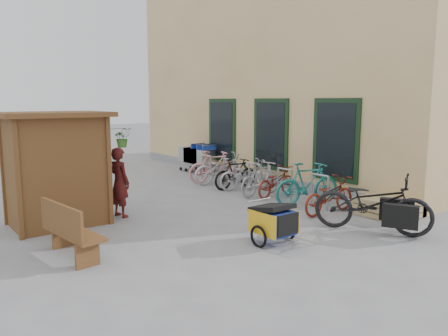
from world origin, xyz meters
TOP-DOWN VIEW (x-y plane):
  - ground at (0.00, 0.00)m, footprint 80.00×80.00m
  - building at (6.49, 4.50)m, footprint 6.07×13.00m
  - kiosk at (-3.28, 2.47)m, footprint 2.49×1.65m
  - bike_rack at (2.30, 2.40)m, footprint 0.05×5.35m
  - pallet_stack at (3.00, -1.40)m, footprint 1.00×1.20m
  - bench at (-3.68, 0.32)m, footprint 0.63×1.55m
  - shopping_carts at (3.00, 6.44)m, footprint 0.61×1.68m
  - child_trailer at (-0.42, -1.21)m, footprint 0.80×1.34m
  - cargo_bike at (1.65, -1.93)m, footprint 1.76×2.41m
  - person_kiosk at (-1.88, 2.29)m, footprint 0.51×0.66m
  - bike_0 at (2.11, -0.45)m, footprint 1.66×0.58m
  - bike_1 at (2.36, 0.45)m, footprint 1.91×0.97m
  - bike_2 at (2.45, 1.67)m, footprint 1.64×0.80m
  - bike_3 at (2.17, 1.99)m, footprint 1.66×0.64m
  - bike_4 at (2.41, 2.91)m, footprint 1.82×1.03m
  - bike_5 at (2.22, 3.17)m, footprint 1.56×0.48m
  - bike_6 at (2.37, 4.04)m, footprint 1.98×1.04m
  - bike_7 at (2.32, 4.42)m, footprint 1.79×0.93m

SIDE VIEW (x-z plane):
  - ground at x=0.00m, z-range 0.00..0.00m
  - pallet_stack at x=3.00m, z-range 0.01..0.41m
  - bike_2 at x=2.45m, z-range 0.00..0.83m
  - bike_0 at x=2.11m, z-range 0.00..0.87m
  - child_trailer at x=-0.42m, z-range 0.04..0.83m
  - bike_4 at x=2.41m, z-range 0.00..0.90m
  - bike_5 at x=2.22m, z-range 0.00..0.93m
  - bike_3 at x=2.17m, z-range 0.00..0.97m
  - bench at x=-3.68m, z-range 0.01..0.96m
  - bike_6 at x=2.37m, z-range 0.00..0.99m
  - bike_rack at x=2.30m, z-range 0.08..0.95m
  - bike_7 at x=2.32m, z-range 0.00..1.03m
  - bike_1 at x=2.36m, z-range 0.00..1.10m
  - cargo_bike at x=1.65m, z-range -0.01..1.20m
  - shopping_carts at x=3.00m, z-range 0.09..1.18m
  - person_kiosk at x=-1.88m, z-range 0.00..1.60m
  - kiosk at x=-3.28m, z-range 0.35..2.75m
  - building at x=6.49m, z-range -0.01..6.99m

